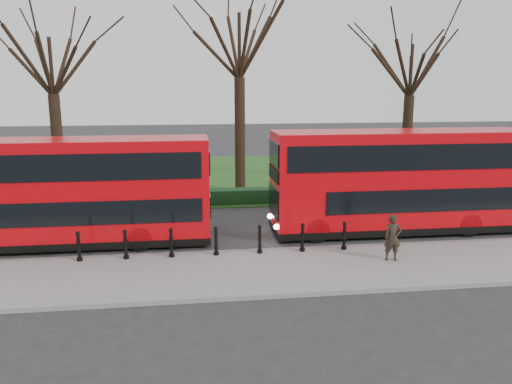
{
  "coord_description": "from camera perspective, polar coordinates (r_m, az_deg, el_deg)",
  "views": [
    {
      "loc": [
        -0.79,
        -18.31,
        6.11
      ],
      "look_at": [
        1.68,
        0.5,
        2.0
      ],
      "focal_mm": 35.0,
      "sensor_mm": 36.0,
      "label": 1
    }
  ],
  "objects": [
    {
      "name": "pedestrian",
      "position": [
        17.81,
        15.36,
        -5.05
      ],
      "size": [
        0.61,
        0.43,
        1.62
      ],
      "primitive_type": "imported",
      "rotation": [
        0.0,
        0.0,
        -0.07
      ],
      "color": "#2D241C",
      "rests_on": "pavement"
    },
    {
      "name": "grass_verge",
      "position": [
        33.87,
        -6.02,
        1.82
      ],
      "size": [
        60.0,
        18.0,
        0.06
      ],
      "primitive_type": "cube",
      "color": "#1F4C19",
      "rests_on": "ground"
    },
    {
      "name": "tree_mid",
      "position": [
        28.55,
        -1.92,
        17.16
      ],
      "size": [
        7.54,
        7.54,
        11.78
      ],
      "color": "black",
      "rests_on": "ground"
    },
    {
      "name": "yellow_line_outer",
      "position": [
        18.66,
        -4.67,
        -6.92
      ],
      "size": [
        60.0,
        0.1,
        0.01
      ],
      "primitive_type": "cube",
      "color": "yellow",
      "rests_on": "ground"
    },
    {
      "name": "kerb",
      "position": [
        18.35,
        -4.63,
        -7.02
      ],
      "size": [
        60.0,
        0.25,
        0.16
      ],
      "primitive_type": "cube",
      "color": "slate",
      "rests_on": "ground"
    },
    {
      "name": "tree_right",
      "position": [
        31.09,
        17.34,
        13.76
      ],
      "size": [
        6.38,
        6.38,
        9.96
      ],
      "color": "black",
      "rests_on": "ground"
    },
    {
      "name": "bollard_row",
      "position": [
        17.84,
        -4.59,
        -5.64
      ],
      "size": [
        9.56,
        0.15,
        1.0
      ],
      "color": "black",
      "rests_on": "pavement"
    },
    {
      "name": "bus_lead",
      "position": [
        20.16,
        -20.21,
        -0.1
      ],
      "size": [
        10.33,
        2.37,
        4.11
      ],
      "color": "red",
      "rests_on": "ground"
    },
    {
      "name": "ground",
      "position": [
        19.32,
        -4.78,
        -6.26
      ],
      "size": [
        120.0,
        120.0,
        0.0
      ],
      "primitive_type": "plane",
      "color": "#28282B",
      "rests_on": "ground"
    },
    {
      "name": "yellow_line_inner",
      "position": [
        18.85,
        -4.7,
        -6.72
      ],
      "size": [
        60.0,
        0.1,
        0.01
      ],
      "primitive_type": "cube",
      "color": "yellow",
      "rests_on": "ground"
    },
    {
      "name": "bus_rear",
      "position": [
        21.57,
        16.14,
        1.13
      ],
      "size": [
        10.68,
        2.45,
        4.25
      ],
      "color": "red",
      "rests_on": "ground"
    },
    {
      "name": "pavement",
      "position": [
        16.48,
        -4.26,
        -9.3
      ],
      "size": [
        60.0,
        4.0,
        0.15
      ],
      "primitive_type": "cube",
      "color": "gray",
      "rests_on": "ground"
    },
    {
      "name": "hedge",
      "position": [
        25.76,
        -5.53,
        -0.64
      ],
      "size": [
        60.0,
        0.9,
        0.8
      ],
      "primitive_type": "cube",
      "color": "black",
      "rests_on": "ground"
    },
    {
      "name": "tree_left",
      "position": [
        29.24,
        -22.42,
        13.81
      ],
      "size": [
        6.5,
        6.5,
        10.15
      ],
      "color": "black",
      "rests_on": "ground"
    }
  ]
}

